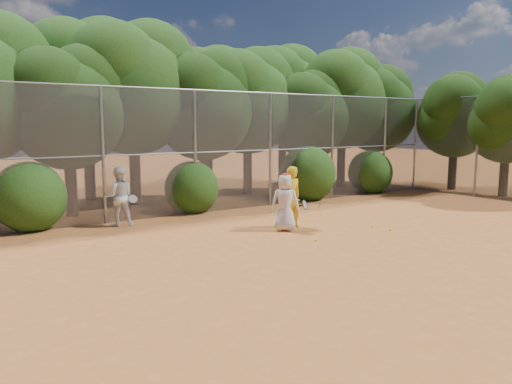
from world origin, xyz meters
TOP-DOWN VIEW (x-y plane):
  - ground at (0.00, 0.00)m, footprint 80.00×80.00m
  - fence_back at (-0.12, 6.00)m, footprint 20.05×0.09m
  - fence_side at (10.00, 3.00)m, footprint 0.09×6.09m
  - tree_2 at (-4.45, 7.83)m, footprint 3.99×3.47m
  - tree_3 at (-1.94, 8.84)m, footprint 4.89×4.26m
  - tree_4 at (0.55, 8.24)m, footprint 4.19×3.64m
  - tree_5 at (3.06, 9.04)m, footprint 4.51×3.92m
  - tree_6 at (5.55, 8.03)m, footprint 3.86×3.36m
  - tree_7 at (8.06, 8.64)m, footprint 4.77×4.14m
  - tree_8 at (10.05, 8.34)m, footprint 4.25×3.70m
  - tree_10 at (-2.93, 11.05)m, footprint 5.15×4.48m
  - tree_11 at (2.06, 10.64)m, footprint 4.64×4.03m
  - tree_12 at (6.56, 11.24)m, footprint 5.02×4.37m
  - tree_13 at (11.45, 5.03)m, footprint 3.86×3.36m
  - tree_14 at (11.25, 2.53)m, footprint 3.61×3.14m
  - bush_0 at (-6.00, 6.30)m, footprint 2.00×2.00m
  - bush_1 at (-1.00, 6.30)m, footprint 1.80×1.80m
  - bush_2 at (4.00, 6.30)m, footprint 2.20×2.20m
  - bush_3 at (7.50, 6.30)m, footprint 1.90×1.90m
  - player_yellow at (0.16, 2.45)m, footprint 0.84×0.55m
  - player_teen at (-0.24, 2.19)m, footprint 0.91×0.88m
  - player_white at (-3.78, 5.40)m, footprint 0.99×0.88m
  - ball_0 at (2.11, 1.17)m, footprint 0.07×0.07m
  - ball_1 at (2.05, 3.31)m, footprint 0.07×0.07m
  - ball_2 at (2.14, 0.54)m, footprint 0.07×0.07m
  - ball_3 at (-0.42, 0.72)m, footprint 0.07×0.07m
  - ball_4 at (3.15, 4.64)m, footprint 0.07×0.07m

SIDE VIEW (x-z plane):
  - ground at x=0.00m, z-range 0.00..0.00m
  - ball_0 at x=2.11m, z-range 0.00..0.07m
  - ball_1 at x=2.05m, z-range 0.00..0.07m
  - ball_2 at x=2.14m, z-range 0.00..0.07m
  - ball_3 at x=-0.42m, z-range 0.00..0.07m
  - ball_4 at x=3.15m, z-range 0.00..0.07m
  - player_teen at x=-0.24m, z-range -0.01..1.59m
  - player_white at x=-3.78m, z-range 0.00..1.71m
  - player_yellow at x=0.16m, z-range 0.00..1.74m
  - bush_1 at x=-1.00m, z-range 0.00..1.80m
  - bush_3 at x=7.50m, z-range 0.00..1.90m
  - bush_0 at x=-6.00m, z-range 0.00..2.00m
  - bush_2 at x=4.00m, z-range 0.00..2.20m
  - fence_side at x=10.00m, z-range 0.04..4.06m
  - fence_back at x=-0.12m, z-range 0.04..4.06m
  - tree_14 at x=11.25m, z-range 0.77..5.71m
  - tree_6 at x=5.55m, z-range 0.82..6.11m
  - tree_13 at x=11.45m, z-range 0.82..6.11m
  - tree_2 at x=-4.45m, z-range 0.85..6.32m
  - tree_4 at x=0.55m, z-range 0.89..6.62m
  - tree_8 at x=10.05m, z-range 0.91..6.73m
  - tree_5 at x=3.06m, z-range 0.96..7.13m
  - tree_11 at x=2.06m, z-range 0.99..7.34m
  - tree_7 at x=8.06m, z-range 1.02..7.54m
  - tree_3 at x=-1.94m, z-range 1.04..7.75m
  - tree_12 at x=6.56m, z-range 1.07..7.95m
  - tree_10 at x=-2.93m, z-range 1.10..8.16m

